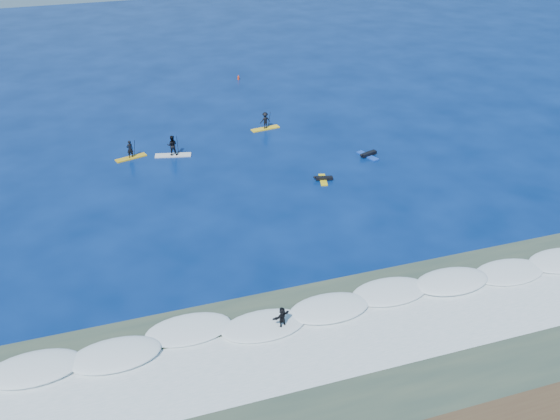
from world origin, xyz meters
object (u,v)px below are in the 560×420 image
object	(u,v)px
sup_paddler_center	(172,147)
sup_paddler_right	(265,122)
sup_paddler_left	(130,152)
marker_buoy	(238,78)
prone_paddler_near	(323,179)
wave_surfer	(282,319)
prone_paddler_far	(368,155)

from	to	relation	value
sup_paddler_center	sup_paddler_right	xyz separation A→B (m)	(9.31, 3.19, -0.06)
sup_paddler_left	marker_buoy	bearing A→B (deg)	35.14
prone_paddler_near	wave_surfer	size ratio (longest dim) A/B	1.06
sup_paddler_center	sup_paddler_right	world-z (taller)	sup_paddler_center
sup_paddler_center	sup_paddler_right	bearing A→B (deg)	31.70
sup_paddler_left	prone_paddler_near	distance (m)	16.74
prone_paddler_near	wave_surfer	bearing A→B (deg)	165.59
prone_paddler_far	sup_paddler_right	bearing A→B (deg)	19.34
sup_paddler_right	prone_paddler_near	bearing A→B (deg)	-91.93
prone_paddler_far	wave_surfer	bearing A→B (deg)	124.99
marker_buoy	sup_paddler_right	bearing A→B (deg)	-95.20
sup_paddler_left	marker_buoy	xyz separation A→B (m)	(14.18, 17.53, -0.33)
sup_paddler_right	prone_paddler_far	size ratio (longest dim) A/B	1.21
prone_paddler_near	sup_paddler_center	bearing A→B (deg)	66.10
wave_surfer	prone_paddler_near	bearing A→B (deg)	38.59
sup_paddler_right	wave_surfer	size ratio (longest dim) A/B	1.47
sup_paddler_right	prone_paddler_near	size ratio (longest dim) A/B	1.39
prone_paddler_far	wave_surfer	xyz separation A→B (m)	(-14.09, -18.95, 0.61)
prone_paddler_far	marker_buoy	distance (m)	24.10
sup_paddler_left	marker_buoy	size ratio (longest dim) A/B	4.76
wave_surfer	marker_buoy	size ratio (longest dim) A/B	3.29
sup_paddler_left	sup_paddler_center	xyz separation A→B (m)	(3.51, -0.61, 0.22)
prone_paddler_near	wave_surfer	distance (m)	18.21
prone_paddler_near	marker_buoy	world-z (taller)	marker_buoy
sup_paddler_left	prone_paddler_far	bearing A→B (deg)	-32.99
sup_paddler_right	marker_buoy	world-z (taller)	sup_paddler_right
prone_paddler_near	wave_surfer	xyz separation A→B (m)	(-8.76, -15.95, 0.63)
sup_paddler_left	wave_surfer	world-z (taller)	sup_paddler_left
marker_buoy	wave_surfer	bearing A→B (deg)	-101.75
prone_paddler_near	prone_paddler_far	bearing A→B (deg)	-46.31
sup_paddler_center	wave_surfer	bearing A→B (deg)	-72.89
sup_paddler_right	wave_surfer	distance (m)	28.51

